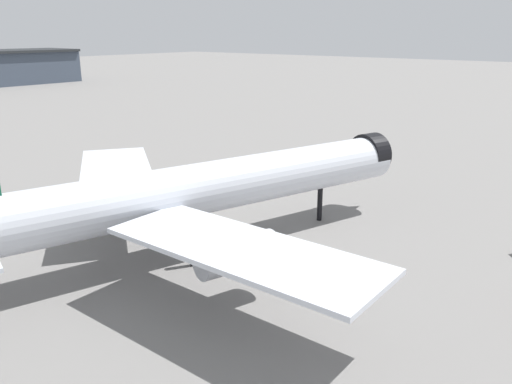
% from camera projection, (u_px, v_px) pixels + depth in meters
% --- Properties ---
extents(ground, '(900.00, 900.00, 0.00)m').
position_uv_depth(ground, '(230.00, 257.00, 61.07)').
color(ground, slate).
extents(airliner_near_gate, '(64.51, 57.52, 17.60)m').
position_uv_depth(airliner_near_gate, '(197.00, 190.00, 60.46)').
color(airliner_near_gate, silver).
rests_on(airliner_near_gate, ground).
extents(baggage_cart_trailing, '(2.26, 2.63, 1.82)m').
position_uv_depth(baggage_cart_trailing, '(305.00, 167.00, 97.26)').
color(baggage_cart_trailing, black).
rests_on(baggage_cart_trailing, ground).
extents(traffic_cone_wingtip, '(0.55, 0.55, 0.69)m').
position_uv_depth(traffic_cone_wingtip, '(96.00, 174.00, 95.01)').
color(traffic_cone_wingtip, '#F2600C').
rests_on(traffic_cone_wingtip, ground).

